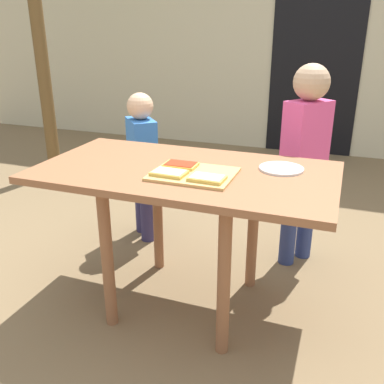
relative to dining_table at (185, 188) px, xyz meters
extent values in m
plane|color=brown|center=(0.00, 0.00, -0.62)|extent=(16.00, 16.00, 0.00)
cube|color=beige|center=(0.00, 3.12, 0.77)|extent=(8.00, 0.20, 2.76)
cube|color=black|center=(0.27, 3.02, 0.38)|extent=(0.90, 0.02, 2.00)
cube|color=#8F5A39|center=(0.00, 0.00, 0.07)|extent=(1.32, 0.71, 0.03)
cylinder|color=#8F5A39|center=(-0.27, -0.27, -0.28)|extent=(0.05, 0.05, 0.67)
cylinder|color=#8F5A39|center=(0.27, -0.27, -0.28)|extent=(0.05, 0.05, 0.67)
cylinder|color=#8F5A39|center=(-0.27, 0.27, -0.28)|extent=(0.05, 0.05, 0.67)
cylinder|color=#8F5A39|center=(0.27, 0.27, -0.28)|extent=(0.05, 0.05, 0.67)
cube|color=tan|center=(0.07, -0.07, 0.09)|extent=(0.34, 0.28, 0.01)
cube|color=gold|center=(-0.02, -0.13, 0.11)|extent=(0.15, 0.10, 0.01)
cube|color=#FAE7A2|center=(-0.02, -0.13, 0.12)|extent=(0.13, 0.09, 0.00)
cube|color=gold|center=(0.15, -0.14, 0.11)|extent=(0.15, 0.10, 0.01)
cube|color=#FAE7A2|center=(0.15, -0.14, 0.12)|extent=(0.13, 0.09, 0.00)
cube|color=gold|center=(-0.02, -0.01, 0.11)|extent=(0.14, 0.10, 0.01)
cube|color=red|center=(-0.02, -0.01, 0.12)|extent=(0.13, 0.09, 0.00)
cylinder|color=silver|center=(0.40, 0.14, 0.09)|extent=(0.20, 0.20, 0.01)
cylinder|color=#322E56|center=(-0.56, 0.65, -0.41)|extent=(0.09, 0.09, 0.40)
cylinder|color=#322E56|center=(-0.47, 0.55, -0.41)|extent=(0.09, 0.09, 0.40)
cube|color=blue|center=(-0.52, 0.60, -0.03)|extent=(0.26, 0.27, 0.37)
sphere|color=#E4B48B|center=(-0.52, 0.60, 0.24)|extent=(0.16, 0.16, 0.16)
cylinder|color=navy|center=(0.50, 0.68, -0.35)|extent=(0.09, 0.09, 0.53)
cylinder|color=navy|center=(0.41, 0.57, -0.35)|extent=(0.09, 0.09, 0.53)
cube|color=#E54C8C|center=(0.45, 0.62, 0.11)|extent=(0.25, 0.28, 0.41)
sphere|color=tan|center=(0.45, 0.62, 0.41)|extent=(0.19, 0.19, 0.19)
cylinder|color=brown|center=(-1.89, 1.47, 0.47)|extent=(0.11, 0.11, 2.17)
camera|label=1|loc=(0.65, -1.67, 0.68)|focal=39.74mm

